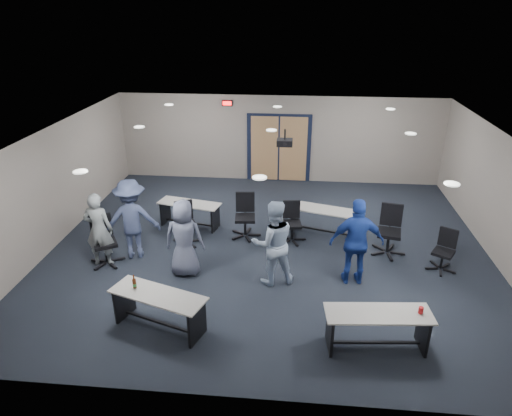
# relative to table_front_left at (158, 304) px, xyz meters

# --- Properties ---
(floor) EXTENTS (10.00, 10.00, 0.00)m
(floor) POSITION_rel_table_front_left_xyz_m (1.70, 3.06, -0.48)
(floor) COLOR black
(floor) RESTS_ON ground
(back_wall) EXTENTS (10.00, 0.04, 2.70)m
(back_wall) POSITION_rel_table_front_left_xyz_m (1.70, 7.56, 0.87)
(back_wall) COLOR gray
(back_wall) RESTS_ON floor
(front_wall) EXTENTS (10.00, 0.04, 2.70)m
(front_wall) POSITION_rel_table_front_left_xyz_m (1.70, -1.44, 0.87)
(front_wall) COLOR gray
(front_wall) RESTS_ON floor
(left_wall) EXTENTS (0.04, 9.00, 2.70)m
(left_wall) POSITION_rel_table_front_left_xyz_m (-3.30, 3.06, 0.87)
(left_wall) COLOR gray
(left_wall) RESTS_ON floor
(right_wall) EXTENTS (0.04, 9.00, 2.70)m
(right_wall) POSITION_rel_table_front_left_xyz_m (6.70, 3.06, 0.87)
(right_wall) COLOR gray
(right_wall) RESTS_ON floor
(ceiling) EXTENTS (10.00, 9.00, 0.04)m
(ceiling) POSITION_rel_table_front_left_xyz_m (1.70, 3.06, 2.22)
(ceiling) COLOR white
(ceiling) RESTS_ON back_wall
(double_door) EXTENTS (2.00, 0.07, 2.20)m
(double_door) POSITION_rel_table_front_left_xyz_m (1.70, 7.52, 0.57)
(double_door) COLOR black
(double_door) RESTS_ON back_wall
(exit_sign) EXTENTS (0.32, 0.07, 0.18)m
(exit_sign) POSITION_rel_table_front_left_xyz_m (0.10, 7.50, 1.97)
(exit_sign) COLOR black
(exit_sign) RESTS_ON back_wall
(ceiling_projector) EXTENTS (0.35, 0.32, 0.37)m
(ceiling_projector) POSITION_rel_table_front_left_xyz_m (2.00, 3.56, 1.92)
(ceiling_projector) COLOR black
(ceiling_projector) RESTS_ON ceiling
(ceiling_can_lights) EXTENTS (6.24, 5.74, 0.02)m
(ceiling_can_lights) POSITION_rel_table_front_left_xyz_m (1.70, 3.31, 2.19)
(ceiling_can_lights) COLOR silver
(ceiling_can_lights) RESTS_ON ceiling
(table_front_left) EXTENTS (1.81, 1.10, 0.95)m
(table_front_left) POSITION_rel_table_front_left_xyz_m (0.00, 0.00, 0.00)
(table_front_left) COLOR #A9A69F
(table_front_left) RESTS_ON floor
(table_front_right) EXTENTS (1.75, 0.72, 0.81)m
(table_front_right) POSITION_rel_table_front_left_xyz_m (3.70, -0.17, -0.00)
(table_front_right) COLOR #A9A69F
(table_front_right) RESTS_ON floor
(table_back_left) EXTENTS (1.65, 0.86, 0.64)m
(table_back_left) POSITION_rel_table_front_left_xyz_m (-0.38, 4.00, -0.04)
(table_back_left) COLOR #A9A69F
(table_back_left) RESTS_ON floor
(table_back_right) EXTENTS (1.73, 0.99, 0.67)m
(table_back_right) POSITION_rel_table_front_left_xyz_m (2.98, 3.88, -0.03)
(table_back_right) COLOR #A9A69F
(table_back_right) RESTS_ON floor
(chair_back_a) EXTENTS (0.86, 0.86, 1.02)m
(chair_back_a) POSITION_rel_table_front_left_xyz_m (-0.24, 3.07, 0.03)
(chair_back_a) COLOR black
(chair_back_a) RESTS_ON floor
(chair_back_b) EXTENTS (0.74, 0.74, 1.08)m
(chair_back_b) POSITION_rel_table_front_left_xyz_m (1.09, 3.55, 0.06)
(chair_back_b) COLOR black
(chair_back_b) RESTS_ON floor
(chair_back_c) EXTENTS (0.69, 0.69, 0.97)m
(chair_back_c) POSITION_rel_table_front_left_xyz_m (2.23, 3.43, 0.01)
(chair_back_c) COLOR black
(chair_back_c) RESTS_ON floor
(chair_back_d) EXTENTS (0.85, 0.85, 1.14)m
(chair_back_d) POSITION_rel_table_front_left_xyz_m (4.41, 3.03, 0.09)
(chair_back_d) COLOR black
(chair_back_d) RESTS_ON floor
(chair_loose_left) EXTENTS (0.94, 0.94, 1.09)m
(chair_loose_left) POSITION_rel_table_front_left_xyz_m (-1.77, 2.00, 0.06)
(chair_loose_left) COLOR black
(chair_loose_left) RESTS_ON floor
(chair_loose_right) EXTENTS (0.79, 0.79, 0.92)m
(chair_loose_right) POSITION_rel_table_front_left_xyz_m (5.44, 2.42, -0.02)
(chair_loose_right) COLOR black
(chair_loose_right) RESTS_ON floor
(person_gray) EXTENTS (0.61, 0.41, 1.67)m
(person_gray) POSITION_rel_table_front_left_xyz_m (-1.85, 1.98, 0.36)
(person_gray) COLOR gray
(person_gray) RESTS_ON floor
(person_plaid) EXTENTS (0.82, 0.54, 1.66)m
(person_plaid) POSITION_rel_table_front_left_xyz_m (0.04, 1.79, 0.35)
(person_plaid) COLOR slate
(person_plaid) RESTS_ON floor
(person_lightblue) EXTENTS (1.02, 0.89, 1.79)m
(person_lightblue) POSITION_rel_table_front_left_xyz_m (1.88, 1.65, 0.41)
(person_lightblue) COLOR #A6BCDC
(person_lightblue) RESTS_ON floor
(person_navy) EXTENTS (1.10, 0.52, 1.83)m
(person_navy) POSITION_rel_table_front_left_xyz_m (3.53, 1.79, 0.43)
(person_navy) COLOR navy
(person_navy) RESTS_ON floor
(person_back) EXTENTS (1.31, 0.95, 1.83)m
(person_back) POSITION_rel_table_front_left_xyz_m (-1.26, 2.40, 0.43)
(person_back) COLOR #3D496F
(person_back) RESTS_ON floor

